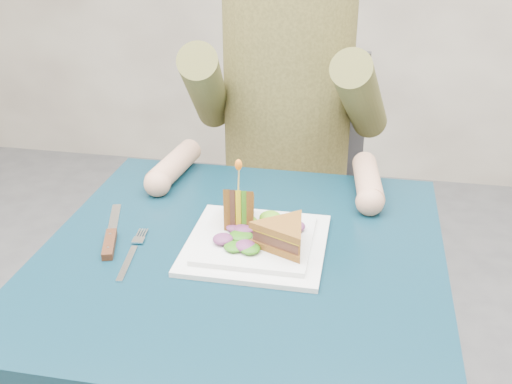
% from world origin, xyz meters
% --- Properties ---
extents(table, '(0.75, 0.75, 0.73)m').
position_xyz_m(table, '(0.00, 0.00, 0.65)').
color(table, '#08222F').
rests_on(table, ground).
extents(chair, '(0.42, 0.40, 0.93)m').
position_xyz_m(chair, '(0.00, 0.68, 0.54)').
color(chair, '#47474C').
rests_on(chair, ground).
extents(diner, '(0.54, 0.59, 0.74)m').
position_xyz_m(diner, '(-0.00, 0.57, 0.91)').
color(diner, brown).
rests_on(diner, chair).
extents(plate, '(0.26, 0.26, 0.02)m').
position_xyz_m(plate, '(0.02, 0.02, 0.74)').
color(plate, white).
rests_on(plate, table).
extents(sandwich_flat, '(0.17, 0.17, 0.05)m').
position_xyz_m(sandwich_flat, '(0.08, -0.01, 0.78)').
color(sandwich_flat, brown).
rests_on(sandwich_flat, plate).
extents(sandwich_upright, '(0.08, 0.13, 0.13)m').
position_xyz_m(sandwich_upright, '(-0.02, 0.06, 0.78)').
color(sandwich_upright, brown).
rests_on(sandwich_upright, plate).
extents(fork, '(0.04, 0.18, 0.01)m').
position_xyz_m(fork, '(-0.20, -0.06, 0.73)').
color(fork, silver).
rests_on(fork, table).
extents(knife, '(0.09, 0.22, 0.02)m').
position_xyz_m(knife, '(-0.25, -0.02, 0.74)').
color(knife, silver).
rests_on(knife, table).
extents(toothpick, '(0.01, 0.01, 0.06)m').
position_xyz_m(toothpick, '(-0.02, 0.06, 0.85)').
color(toothpick, tan).
rests_on(toothpick, sandwich_upright).
extents(toothpick_frill, '(0.01, 0.01, 0.02)m').
position_xyz_m(toothpick_frill, '(-0.02, 0.06, 0.88)').
color(toothpick_frill, orange).
rests_on(toothpick_frill, sandwich_upright).
extents(lettuce_spill, '(0.15, 0.13, 0.02)m').
position_xyz_m(lettuce_spill, '(0.03, 0.03, 0.76)').
color(lettuce_spill, '#337A14').
rests_on(lettuce_spill, plate).
extents(onion_ring, '(0.04, 0.04, 0.02)m').
position_xyz_m(onion_ring, '(0.04, 0.02, 0.77)').
color(onion_ring, '#9E4C7A').
rests_on(onion_ring, plate).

